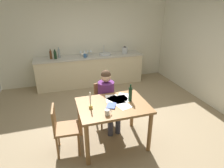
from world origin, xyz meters
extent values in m
cube|color=#937F60|center=(0.00, 0.00, -0.02)|extent=(5.20, 5.20, 0.04)
cube|color=beige|center=(0.00, 2.60, 1.30)|extent=(5.20, 0.12, 2.60)
cube|color=beige|center=(2.60, 0.00, 1.30)|extent=(0.12, 5.20, 2.60)
cube|color=beige|center=(0.00, 2.24, 0.43)|extent=(3.15, 0.60, 0.86)
cube|color=#B7B2A8|center=(0.00, 2.24, 0.88)|extent=(3.19, 0.64, 0.04)
cube|color=olive|center=(-0.16, -0.58, 0.77)|extent=(1.17, 0.88, 0.04)
cylinder|color=olive|center=(-0.69, -0.95, 0.38)|extent=(0.07, 0.07, 0.75)
cylinder|color=olive|center=(0.36, -0.95, 0.38)|extent=(0.07, 0.07, 0.75)
cylinder|color=olive|center=(-0.69, -0.20, 0.38)|extent=(0.07, 0.07, 0.75)
cylinder|color=olive|center=(0.36, -0.20, 0.38)|extent=(0.07, 0.07, 0.75)
cube|color=olive|center=(-0.12, 0.04, 0.46)|extent=(0.45, 0.45, 0.04)
cube|color=olive|center=(-0.14, 0.22, 0.67)|extent=(0.36, 0.08, 0.40)
cylinder|color=olive|center=(-0.26, -0.15, 0.22)|extent=(0.04, 0.04, 0.45)
cylinder|color=olive|center=(0.07, -0.11, 0.22)|extent=(0.04, 0.04, 0.45)
cylinder|color=olive|center=(-0.31, 0.19, 0.22)|extent=(0.04, 0.04, 0.45)
cylinder|color=olive|center=(0.03, 0.23, 0.22)|extent=(0.04, 0.04, 0.45)
cylinder|color=#592666|center=(-0.12, 0.02, 0.70)|extent=(0.36, 0.36, 0.50)
sphere|color=#D8AD8C|center=(-0.12, 0.02, 1.06)|extent=(0.20, 0.20, 0.20)
sphere|color=#473323|center=(-0.12, 0.02, 1.10)|extent=(0.19, 0.19, 0.19)
cylinder|color=#383847|center=(-0.17, -0.18, 0.45)|extent=(0.18, 0.39, 0.13)
cylinder|color=#383847|center=(-0.15, -0.37, 0.23)|extent=(0.10, 0.10, 0.45)
cylinder|color=#383847|center=(-0.01, -0.16, 0.45)|extent=(0.18, 0.39, 0.13)
cylinder|color=#383847|center=(0.01, -0.35, 0.23)|extent=(0.10, 0.10, 0.45)
cube|color=olive|center=(-0.95, -0.55, 0.45)|extent=(0.43, 0.43, 0.04)
cube|color=olive|center=(-1.13, -0.53, 0.66)|extent=(0.06, 0.36, 0.40)
cylinder|color=olive|center=(-0.79, -0.73, 0.22)|extent=(0.04, 0.04, 0.44)
cylinder|color=olive|center=(-0.77, -0.39, 0.22)|extent=(0.04, 0.04, 0.44)
cylinder|color=olive|center=(-1.13, -0.70, 0.22)|extent=(0.04, 0.04, 0.44)
cylinder|color=olive|center=(-1.11, -0.37, 0.22)|extent=(0.04, 0.04, 0.44)
cylinder|color=white|center=(-0.34, -0.86, 0.83)|extent=(0.07, 0.07, 0.09)
torus|color=white|center=(-0.30, -0.86, 0.84)|extent=(0.06, 0.01, 0.06)
cylinder|color=gold|center=(-0.54, -0.59, 0.82)|extent=(0.06, 0.06, 0.05)
cylinder|color=white|center=(-0.54, -0.59, 0.96)|extent=(0.02, 0.02, 0.24)
cube|color=#5064B2|center=(-0.21, -0.63, 0.80)|extent=(0.21, 0.24, 0.02)
cube|color=white|center=(-0.12, -0.37, 0.79)|extent=(0.26, 0.33, 0.00)
cube|color=white|center=(0.09, -0.36, 0.79)|extent=(0.34, 0.36, 0.00)
cube|color=white|center=(-0.06, -0.43, 0.79)|extent=(0.33, 0.36, 0.00)
cube|color=white|center=(0.05, -0.44, 0.79)|extent=(0.23, 0.31, 0.00)
cube|color=white|center=(-0.02, -0.65, 0.79)|extent=(0.28, 0.34, 0.00)
cylinder|color=black|center=(0.16, -0.55, 0.91)|extent=(0.06, 0.06, 0.25)
cylinder|color=black|center=(0.16, -0.55, 1.07)|extent=(0.03, 0.03, 0.06)
cylinder|color=#B2B7BC|center=(0.47, 2.24, 0.92)|extent=(0.36, 0.36, 0.04)
cylinder|color=silver|center=(0.47, 2.40, 1.02)|extent=(0.02, 0.02, 0.24)
cylinder|color=#593319|center=(-1.10, 2.22, 1.01)|extent=(0.07, 0.07, 0.22)
cylinder|color=#593319|center=(-1.10, 2.22, 1.15)|extent=(0.03, 0.03, 0.05)
cylinder|color=black|center=(-0.98, 2.19, 1.01)|extent=(0.08, 0.08, 0.21)
cylinder|color=black|center=(-0.98, 2.19, 1.14)|extent=(0.04, 0.04, 0.05)
cylinder|color=#8C999E|center=(-0.87, 2.29, 1.02)|extent=(0.07, 0.07, 0.24)
cylinder|color=#8C999E|center=(-0.87, 2.29, 1.17)|extent=(0.03, 0.03, 0.06)
ellipsoid|color=white|center=(-0.16, 2.29, 0.94)|extent=(0.19, 0.19, 0.08)
cylinder|color=#B7BABF|center=(1.10, 2.24, 0.99)|extent=(0.18, 0.18, 0.18)
cone|color=#262628|center=(1.10, 2.24, 1.10)|extent=(0.11, 0.11, 0.04)
cylinder|color=silver|center=(0.06, 2.39, 0.90)|extent=(0.06, 0.06, 0.00)
cylinder|color=silver|center=(0.06, 2.39, 0.94)|extent=(0.01, 0.01, 0.07)
cone|color=silver|center=(0.06, 2.39, 1.01)|extent=(0.07, 0.07, 0.08)
cylinder|color=silver|center=(-0.03, 2.39, 0.90)|extent=(0.06, 0.06, 0.00)
cylinder|color=silver|center=(-0.03, 2.39, 0.94)|extent=(0.01, 0.01, 0.07)
cone|color=silver|center=(-0.03, 2.39, 1.01)|extent=(0.07, 0.07, 0.08)
cylinder|color=silver|center=(-0.13, 2.39, 0.90)|extent=(0.06, 0.06, 0.00)
cylinder|color=silver|center=(-0.13, 2.39, 0.94)|extent=(0.01, 0.01, 0.07)
cone|color=silver|center=(-0.13, 2.39, 1.01)|extent=(0.07, 0.07, 0.08)
cylinder|color=silver|center=(-0.25, 2.39, 0.90)|extent=(0.06, 0.06, 0.00)
cylinder|color=silver|center=(-0.25, 2.39, 0.94)|extent=(0.01, 0.01, 0.07)
cone|color=silver|center=(-0.25, 2.39, 1.01)|extent=(0.07, 0.07, 0.08)
cylinder|color=#33598C|center=(-0.17, 2.09, 0.95)|extent=(0.09, 0.09, 0.11)
torus|color=#33598C|center=(-0.12, 2.09, 0.96)|extent=(0.07, 0.01, 0.07)
camera|label=1|loc=(-1.01, -3.27, 2.37)|focal=30.82mm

